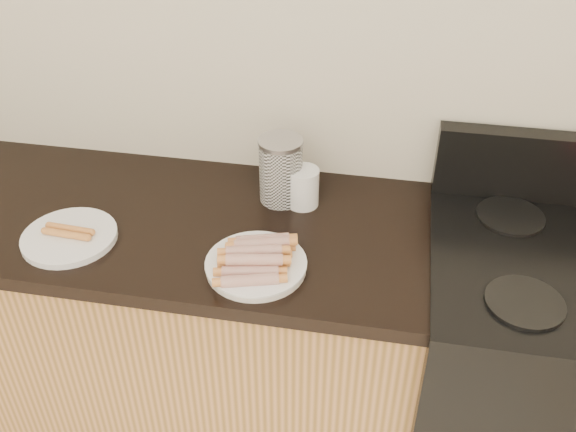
% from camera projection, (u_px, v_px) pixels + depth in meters
% --- Properties ---
extents(wall_back, '(4.00, 0.04, 2.60)m').
position_uv_depth(wall_back, '(298.00, 42.00, 1.71)').
color(wall_back, silver).
rests_on(wall_back, ground).
extents(cabinet_base, '(2.20, 0.59, 0.86)m').
position_uv_depth(cabinet_base, '(68.00, 322.00, 2.08)').
color(cabinet_base, '#B37A4A').
rests_on(cabinet_base, floor).
extents(counter_slab, '(2.20, 0.62, 0.04)m').
position_uv_depth(counter_slab, '(35.00, 209.00, 1.82)').
color(counter_slab, black).
rests_on(counter_slab, cabinet_base).
extents(stove, '(0.76, 0.65, 0.91)m').
position_uv_depth(stove, '(545.00, 386.00, 1.84)').
color(stove, black).
rests_on(stove, floor).
extents(burner_near_left, '(0.18, 0.18, 0.01)m').
position_uv_depth(burner_near_left, '(525.00, 302.00, 1.46)').
color(burner_near_left, black).
rests_on(burner_near_left, stove).
extents(burner_far_left, '(0.18, 0.18, 0.01)m').
position_uv_depth(burner_far_left, '(510.00, 216.00, 1.73)').
color(burner_far_left, black).
rests_on(burner_far_left, stove).
extents(main_plate, '(0.31, 0.31, 0.02)m').
position_uv_depth(main_plate, '(256.00, 266.00, 1.57)').
color(main_plate, silver).
rests_on(main_plate, counter_slab).
extents(side_plate, '(0.28, 0.28, 0.02)m').
position_uv_depth(side_plate, '(70.00, 237.00, 1.66)').
color(side_plate, white).
rests_on(side_plate, counter_slab).
extents(hotdog_pile, '(0.14, 0.21, 0.05)m').
position_uv_depth(hotdog_pile, '(256.00, 257.00, 1.55)').
color(hotdog_pile, maroon).
rests_on(hotdog_pile, main_plate).
extents(plain_sausages, '(0.12, 0.05, 0.02)m').
position_uv_depth(plain_sausages, '(68.00, 231.00, 1.65)').
color(plain_sausages, '#E0744D').
rests_on(plain_sausages, side_plate).
extents(canister, '(0.12, 0.12, 0.19)m').
position_uv_depth(canister, '(281.00, 170.00, 1.76)').
color(canister, white).
rests_on(canister, counter_slab).
extents(mug, '(0.11, 0.11, 0.11)m').
position_uv_depth(mug, '(303.00, 187.00, 1.77)').
color(mug, white).
rests_on(mug, counter_slab).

